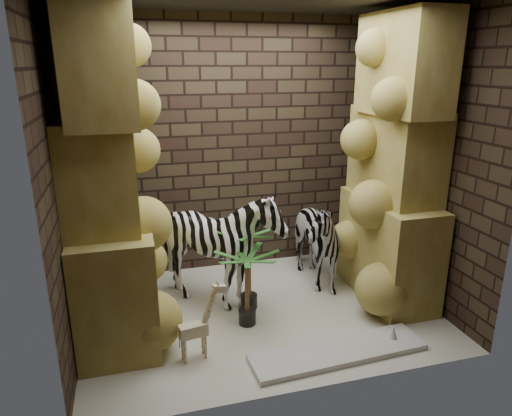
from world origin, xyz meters
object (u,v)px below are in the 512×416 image
object	(u,v)px
giraffe_toy	(193,322)
palm_back	(247,288)
palm_front	(249,268)
surfboard	(338,352)
zebra_left	(222,253)
zebra_right	(309,231)

from	to	relation	value
giraffe_toy	palm_back	distance (m)	0.72
palm_front	surfboard	distance (m)	1.23
palm_back	zebra_left	bearing A→B (deg)	108.93
palm_back	surfboard	xyz separation A→B (m)	(0.65, -0.71, -0.36)
zebra_left	palm_front	world-z (taller)	zebra_left
zebra_left	giraffe_toy	world-z (taller)	zebra_left
palm_back	palm_front	bearing A→B (deg)	71.88
giraffe_toy	palm_back	size ratio (longest dim) A/B	0.92
zebra_right	palm_back	xyz separation A→B (m)	(-0.92, -0.72, -0.24)
zebra_left	palm_front	distance (m)	0.32
zebra_right	zebra_left	bearing A→B (deg)	-168.09
zebra_right	zebra_left	distance (m)	1.10
palm_front	palm_back	xyz separation A→B (m)	(-0.10, -0.30, -0.06)
zebra_left	palm_back	bearing A→B (deg)	-74.63
zebra_right	zebra_left	xyz separation A→B (m)	(-1.07, -0.27, -0.04)
giraffe_toy	surfboard	bearing A→B (deg)	-22.76
zebra_right	surfboard	xyz separation A→B (m)	(-0.27, -1.42, -0.60)
palm_front	zebra_right	bearing A→B (deg)	26.90
palm_front	zebra_left	bearing A→B (deg)	150.32
zebra_right	surfboard	world-z (taller)	zebra_right
palm_front	giraffe_toy	bearing A→B (deg)	-133.26
zebra_left	giraffe_toy	size ratio (longest dim) A/B	1.82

